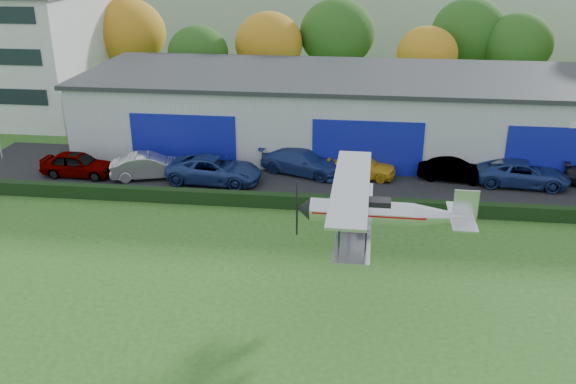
# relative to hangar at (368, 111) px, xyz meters

# --- Properties ---
(apron) EXTENTS (48.00, 9.00, 0.05)m
(apron) POSITION_rel_hangar_xyz_m (-2.00, -6.98, -2.63)
(apron) COLOR black
(apron) RESTS_ON ground
(hedge) EXTENTS (46.00, 0.60, 0.80)m
(hedge) POSITION_rel_hangar_xyz_m (-2.00, -11.78, -2.26)
(hedge) COLOR black
(hedge) RESTS_ON ground
(hangar) EXTENTS (40.60, 12.60, 5.30)m
(hangar) POSITION_rel_hangar_xyz_m (0.00, 0.00, 0.00)
(hangar) COLOR #B2B7BC
(hangar) RESTS_ON ground
(tree_belt) EXTENTS (75.70, 13.22, 10.12)m
(tree_belt) POSITION_rel_hangar_xyz_m (-4.15, 12.64, 2.95)
(tree_belt) COLOR #3D2614
(tree_belt) RESTS_ON ground
(distant_hills) EXTENTS (430.00, 196.00, 56.00)m
(distant_hills) POSITION_rel_hangar_xyz_m (-9.38, 112.02, -15.70)
(distant_hills) COLOR #4C6642
(distant_hills) RESTS_ON ground
(car_0) EXTENTS (4.72, 2.05, 1.58)m
(car_0) POSITION_rel_hangar_xyz_m (-18.29, -8.52, -1.81)
(car_0) COLOR gray
(car_0) RESTS_ON apron
(car_1) EXTENTS (5.05, 2.92, 1.57)m
(car_1) POSITION_rel_hangar_xyz_m (-13.65, -8.30, -1.82)
(car_1) COLOR silver
(car_1) RESTS_ON apron
(car_2) EXTENTS (6.08, 3.19, 1.63)m
(car_2) POSITION_rel_hangar_xyz_m (-9.36, -8.54, -1.79)
(car_2) COLOR navy
(car_2) RESTS_ON apron
(car_3) EXTENTS (5.95, 4.00, 1.60)m
(car_3) POSITION_rel_hangar_xyz_m (-4.10, -6.32, -1.81)
(car_3) COLOR navy
(car_3) RESTS_ON apron
(car_4) EXTENTS (4.64, 2.62, 1.49)m
(car_4) POSITION_rel_hangar_xyz_m (-0.33, -6.51, -1.86)
(car_4) COLOR gold
(car_4) RESTS_ON apron
(car_5) EXTENTS (4.53, 2.18, 1.43)m
(car_5) POSITION_rel_hangar_xyz_m (5.43, -6.42, -1.89)
(car_5) COLOR gray
(car_5) RESTS_ON apron
(car_6) EXTENTS (5.71, 2.96, 1.54)m
(car_6) POSITION_rel_hangar_xyz_m (9.56, -6.75, -1.84)
(car_6) COLOR navy
(car_6) RESTS_ON apron
(biplane) EXTENTS (7.21, 8.21, 3.09)m
(biplane) POSITION_rel_hangar_xyz_m (0.32, -20.80, 1.45)
(biplane) COLOR silver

